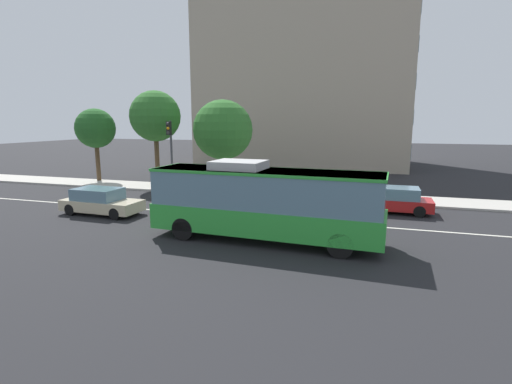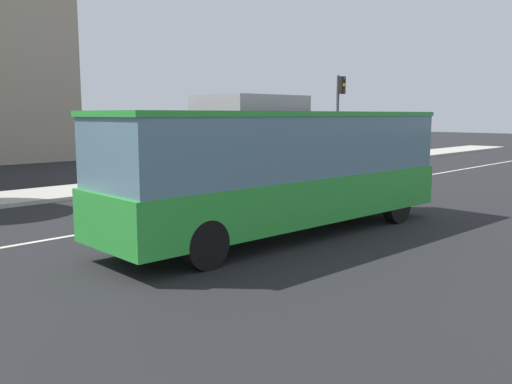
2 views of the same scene
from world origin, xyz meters
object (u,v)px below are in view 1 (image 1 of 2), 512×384
object	(u,v)px
traffic_light_mid_block	(170,143)
street_tree_kerbside_left	(95,129)
transit_bus	(264,200)
sedan_red	(392,200)
street_tree_kerbside_centre	(223,130)
sedan_beige	(101,201)
street_tree_kerbside_right	(155,116)

from	to	relation	value
traffic_light_mid_block	street_tree_kerbside_left	xyz separation A→B (m)	(-8.28, 2.24, 0.97)
transit_bus	sedan_red	world-z (taller)	transit_bus
street_tree_kerbside_left	street_tree_kerbside_centre	xyz separation A→B (m)	(11.64, -0.34, -0.03)
transit_bus	sedan_beige	size ratio (longest dim) A/B	2.22
street_tree_kerbside_centre	traffic_light_mid_block	bearing A→B (deg)	-150.58
traffic_light_mid_block	sedan_beige	bearing A→B (deg)	-6.47
street_tree_kerbside_left	street_tree_kerbside_centre	bearing A→B (deg)	-1.67
street_tree_kerbside_left	sedan_beige	bearing A→B (deg)	-50.52
sedan_beige	street_tree_kerbside_left	distance (m)	13.16
sedan_beige	sedan_red	bearing A→B (deg)	20.71
street_tree_kerbside_right	sedan_red	bearing A→B (deg)	-12.88
street_tree_kerbside_centre	street_tree_kerbside_right	bearing A→B (deg)	-178.99
sedan_red	street_tree_kerbside_right	distance (m)	18.67
sedan_beige	street_tree_kerbside_centre	distance (m)	10.75
traffic_light_mid_block	street_tree_kerbside_right	bearing A→B (deg)	-133.11
traffic_light_mid_block	street_tree_kerbside_right	xyz separation A→B (m)	(-2.25, 1.80, 1.95)
transit_bus	street_tree_kerbside_centre	xyz separation A→B (m)	(-6.46, 11.39, 2.70)
traffic_light_mid_block	street_tree_kerbside_right	world-z (taller)	street_tree_kerbside_right
sedan_beige	street_tree_kerbside_centre	xyz separation A→B (m)	(3.63, 9.39, 3.78)
transit_bus	traffic_light_mid_block	xyz separation A→B (m)	(-9.83, 9.49, 1.75)
traffic_light_mid_block	street_tree_kerbside_left	size ratio (longest dim) A/B	0.84
sedan_beige	traffic_light_mid_block	xyz separation A→B (m)	(0.27, 7.49, 2.84)
transit_bus	sedan_red	bearing A→B (deg)	55.55
transit_bus	street_tree_kerbside_right	world-z (taller)	street_tree_kerbside_right
transit_bus	traffic_light_mid_block	size ratio (longest dim) A/B	1.94
sedan_beige	street_tree_kerbside_centre	bearing A→B (deg)	70.92
sedan_beige	traffic_light_mid_block	distance (m)	8.01
sedan_red	traffic_light_mid_block	size ratio (longest dim) A/B	0.87
traffic_light_mid_block	transit_bus	bearing A→B (deg)	41.56
street_tree_kerbside_centre	sedan_red	bearing A→B (deg)	-18.99
sedan_red	street_tree_kerbside_right	bearing A→B (deg)	-12.36
transit_bus	traffic_light_mid_block	bearing A→B (deg)	138.76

